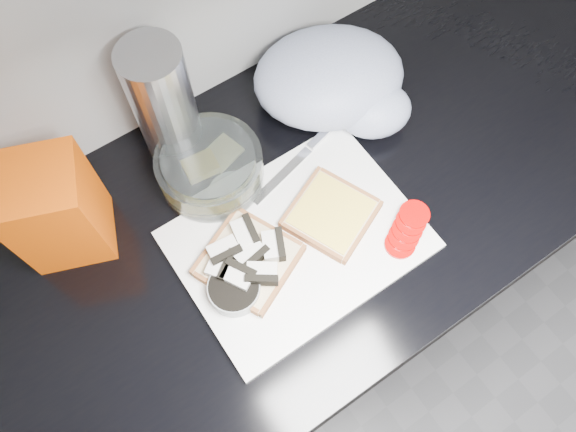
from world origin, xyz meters
The scene contains 14 objects.
base_cabinet centered at (0.00, 1.20, 0.43)m, with size 3.50×0.60×0.86m, color black.
countertop centered at (0.00, 1.20, 0.88)m, with size 3.50×0.64×0.04m, color black.
cutting_board centered at (-0.04, 1.14, 0.91)m, with size 0.40×0.30×0.01m, color white.
bread_left centered at (-0.13, 1.15, 0.93)m, with size 0.19×0.19×0.05m.
bread_right centered at (0.03, 1.14, 0.92)m, with size 0.18×0.18×0.02m.
tomato_slices centered at (0.12, 1.05, 0.92)m, with size 0.11×0.09×0.02m.
knife centered at (0.07, 1.27, 0.92)m, with size 0.21×0.07×0.01m.
seed_tub centered at (-0.17, 1.12, 0.92)m, with size 0.08×0.08×0.04m.
tub_lid centered at (-0.09, 1.26, 0.90)m, with size 0.09×0.09×0.01m, color silver.
glass_bowl centered at (-0.09, 1.32, 0.94)m, with size 0.18×0.18×0.08m.
bread_bag centered at (-0.34, 1.36, 1.00)m, with size 0.13×0.12×0.20m, color #F14104.
steel_canister centered at (-0.11, 1.43, 1.02)m, with size 0.10×0.10×0.25m, color #A9AAAE.
grocery_bag centered at (0.19, 1.34, 0.96)m, with size 0.34×0.33×0.12m.
whole_tomatoes centered at (0.23, 1.26, 0.93)m, with size 0.11×0.07×0.05m.
Camera 1 is at (-0.25, 0.85, 1.79)m, focal length 35.00 mm.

